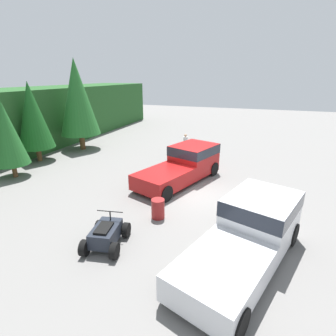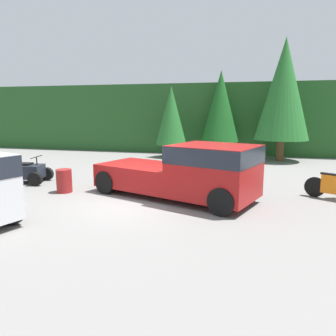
% 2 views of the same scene
% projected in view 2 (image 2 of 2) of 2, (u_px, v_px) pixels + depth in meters
% --- Properties ---
extents(ground_plane, '(80.00, 80.00, 0.00)m').
position_uv_depth(ground_plane, '(131.00, 204.00, 10.87)').
color(ground_plane, slate).
extents(hillside_backdrop, '(44.00, 6.00, 4.93)m').
position_uv_depth(hillside_backdrop, '(203.00, 118.00, 25.71)').
color(hillside_backdrop, '#235123').
rests_on(hillside_backdrop, ground_plane).
extents(tree_left, '(2.04, 2.04, 4.63)m').
position_uv_depth(tree_left, '(171.00, 116.00, 21.29)').
color(tree_left, brown).
rests_on(tree_left, ground_plane).
extents(tree_mid_left, '(2.48, 2.48, 5.63)m').
position_uv_depth(tree_mid_left, '(220.00, 107.00, 21.45)').
color(tree_mid_left, brown).
rests_on(tree_mid_left, ground_plane).
extents(tree_mid_right, '(3.21, 3.21, 7.28)m').
position_uv_depth(tree_mid_right, '(284.00, 90.00, 19.42)').
color(tree_mid_right, brown).
rests_on(tree_mid_right, ground_plane).
extents(pickup_truck_red, '(6.21, 4.01, 1.96)m').
position_uv_depth(pickup_truck_red, '(190.00, 171.00, 11.24)').
color(pickup_truck_red, maroon).
rests_on(pickup_truck_red, ground_plane).
extents(quad_atv, '(2.09, 1.63, 1.14)m').
position_uv_depth(quad_atv, '(26.00, 173.00, 13.98)').
color(quad_atv, black).
rests_on(quad_atv, ground_plane).
extents(steel_barrel, '(0.58, 0.58, 0.88)m').
position_uv_depth(steel_barrel, '(64.00, 181.00, 12.36)').
color(steel_barrel, maroon).
rests_on(steel_barrel, ground_plane).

